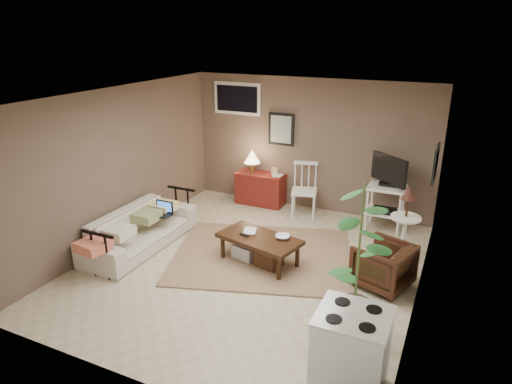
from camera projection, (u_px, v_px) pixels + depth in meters
The scene contains 20 objects.
floor at pixel (250, 265), 6.54m from camera, with size 5.00×5.00×0.00m, color #C1B293.
art_back at pixel (281, 129), 8.37m from camera, with size 0.50×0.03×0.60m, color black.
art_right at pixel (436, 164), 6.03m from camera, with size 0.03×0.60×0.45m, color black.
window at pixel (237, 99), 8.55m from camera, with size 0.96×0.03×0.60m, color white.
rug at pixel (262, 255), 6.80m from camera, with size 2.59×2.07×0.02m, color #936D55.
coffee_table at pixel (259, 248), 6.53m from camera, with size 1.27×0.85×0.44m.
sofa at pixel (140, 223), 6.97m from camera, with size 2.01×0.59×0.79m, color beige.
sofa_pillows at pixel (132, 224), 6.73m from camera, with size 0.39×1.91×0.14m, color beige, non-canonical shape.
sofa_end_rails at pixel (146, 228), 6.95m from camera, with size 0.54×2.01×0.68m, color black, non-canonical shape.
laptop at pixel (163, 211), 7.15m from camera, with size 0.31×0.22×0.21m.
red_console at pixel (260, 186), 8.70m from camera, with size 0.92×0.41×1.06m.
spindle_chair at pixel (304, 191), 8.15m from camera, with size 0.53×0.53×0.96m.
tv_stand at pixel (387, 191), 7.50m from camera, with size 0.63×0.52×1.27m.
side_table at pixel (406, 215), 6.47m from camera, with size 0.43×0.43×1.14m.
armchair at pixel (383, 263), 5.92m from camera, with size 0.65×0.61×0.67m, color #33170E.
potted_plant at pixel (359, 255), 4.82m from camera, with size 0.45×0.45×1.79m.
stove at pixel (351, 353), 4.16m from camera, with size 0.65×0.60×0.85m.
bowl at pixel (283, 232), 6.38m from camera, with size 0.20×0.05×0.20m, color #341E0E.
book_table at pixel (244, 224), 6.60m from camera, with size 0.18×0.02×0.25m, color #341E0E.
book_console at pixel (274, 170), 8.47m from camera, with size 0.17×0.02×0.22m, color #341E0E.
Camera 1 is at (2.51, -5.21, 3.23)m, focal length 32.00 mm.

